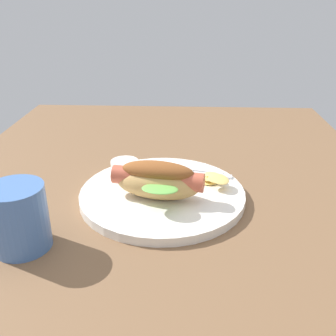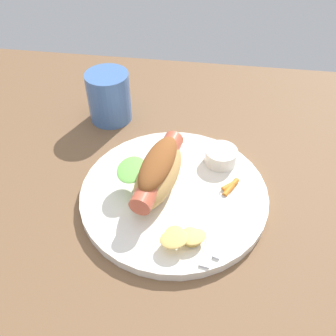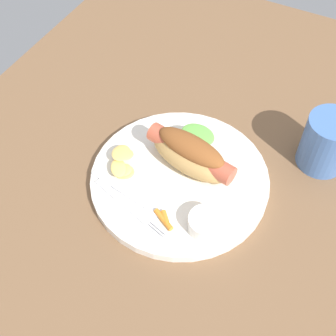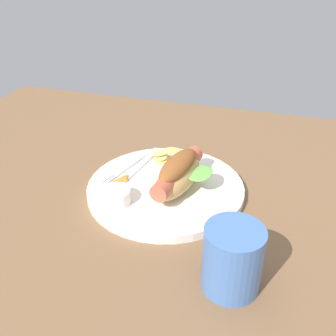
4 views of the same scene
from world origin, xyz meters
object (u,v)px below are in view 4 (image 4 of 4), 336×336
at_px(sauce_ramekin, 115,196).
at_px(carrot_garnish, 119,181).
at_px(plate, 165,189).
at_px(drinking_cup, 232,259).
at_px(hot_dog, 178,173).
at_px(chips_pile, 166,154).
at_px(fork, 129,165).
at_px(knife, 140,165).

relative_size(sauce_ramekin, carrot_garnish, 1.34).
height_order(plate, drinking_cup, drinking_cup).
bearing_deg(sauce_ramekin, drinking_cup, -27.93).
height_order(sauce_ramekin, drinking_cup, drinking_cup).
distance_m(plate, sauce_ramekin, 0.11).
bearing_deg(hot_dog, chips_pile, -141.60).
bearing_deg(drinking_cup, sauce_ramekin, 152.07).
bearing_deg(carrot_garnish, hot_dog, 5.10).
height_order(plate, carrot_garnish, carrot_garnish).
height_order(sauce_ramekin, chips_pile, sauce_ramekin).
height_order(hot_dog, carrot_garnish, hot_dog).
bearing_deg(hot_dog, drinking_cup, 44.10).
relative_size(plate, fork, 2.02).
height_order(plate, sauce_ramekin, sauce_ramekin).
distance_m(plate, drinking_cup, 0.25).
xyz_separation_m(plate, knife, (-0.07, 0.06, 0.01)).
relative_size(hot_dog, knife, 1.03).
bearing_deg(hot_dog, knife, -111.25).
bearing_deg(hot_dog, plate, -89.41).
distance_m(carrot_garnish, drinking_cup, 0.30).
bearing_deg(knife, fork, -61.60).
bearing_deg(carrot_garnish, sauce_ramekin, -74.22).
distance_m(plate, carrot_garnish, 0.09).
relative_size(plate, sauce_ramekin, 5.43).
xyz_separation_m(carrot_garnish, drinking_cup, (0.24, -0.18, 0.03)).
xyz_separation_m(knife, drinking_cup, (0.22, -0.25, 0.03)).
xyz_separation_m(fork, drinking_cup, (0.25, -0.24, 0.03)).
height_order(sauce_ramekin, fork, sauce_ramekin).
bearing_deg(sauce_ramekin, chips_pile, 76.10).
height_order(fork, knife, same).
distance_m(plate, knife, 0.09).
height_order(knife, carrot_garnish, carrot_garnish).
bearing_deg(drinking_cup, carrot_garnish, 143.15).
relative_size(hot_dog, drinking_cup, 1.64).
distance_m(fork, chips_pile, 0.08).
relative_size(sauce_ramekin, chips_pile, 0.77).
xyz_separation_m(plate, carrot_garnish, (-0.09, -0.01, 0.01)).
xyz_separation_m(plate, hot_dog, (0.03, -0.00, 0.04)).
height_order(fork, carrot_garnish, carrot_garnish).
bearing_deg(knife, plate, 61.73).
height_order(carrot_garnish, drinking_cup, drinking_cup).
bearing_deg(plate, drinking_cup, -51.84).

